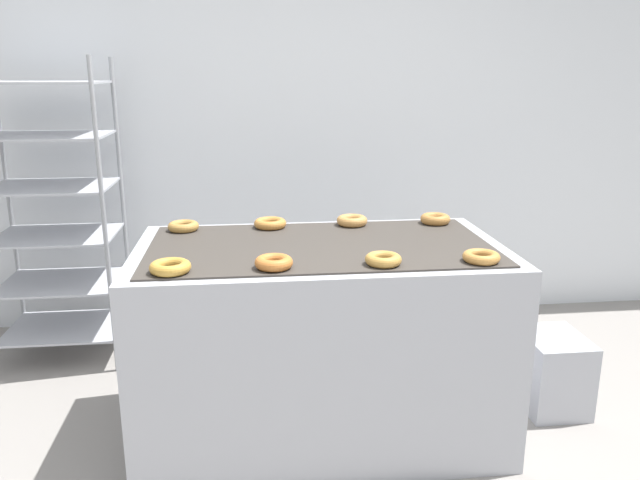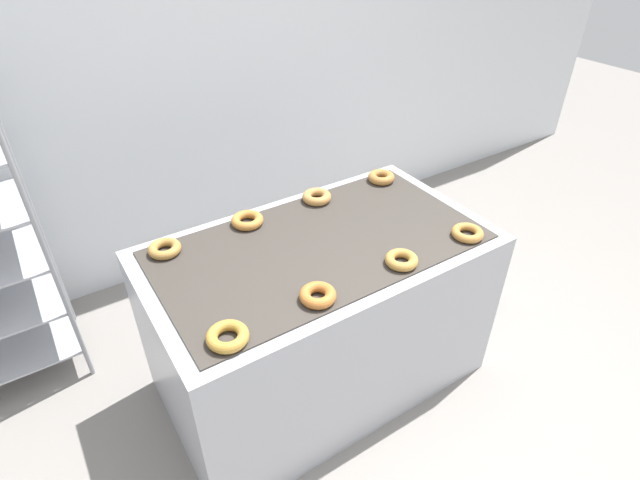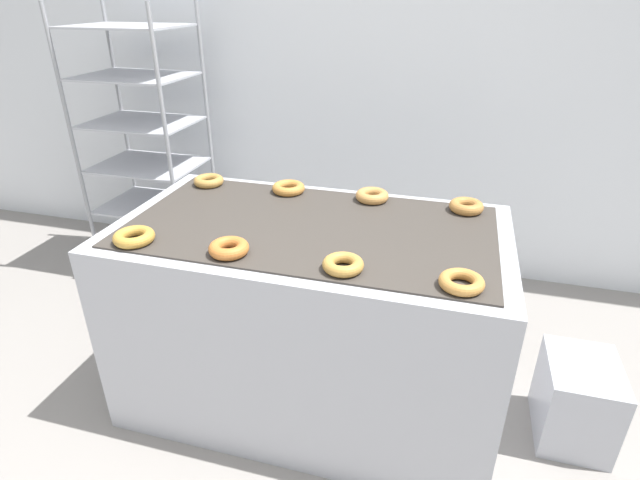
{
  "view_description": "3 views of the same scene",
  "coord_description": "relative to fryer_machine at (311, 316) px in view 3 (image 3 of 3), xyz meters",
  "views": [
    {
      "loc": [
        -0.29,
        -1.88,
        1.62
      ],
      "look_at": [
        0.0,
        0.7,
        0.91
      ],
      "focal_mm": 35.0,
      "sensor_mm": 36.0,
      "label": 1
    },
    {
      "loc": [
        -1.0,
        -0.85,
        2.2
      ],
      "look_at": [
        0.0,
        0.7,
        0.91
      ],
      "focal_mm": 28.0,
      "sensor_mm": 36.0,
      "label": 2
    },
    {
      "loc": [
        0.53,
        -1.06,
        1.75
      ],
      "look_at": [
        0.0,
        0.85,
        0.75
      ],
      "focal_mm": 28.0,
      "sensor_mm": 36.0,
      "label": 3
    }
  ],
  "objects": [
    {
      "name": "donut_far_right",
      "position": [
        0.61,
        0.32,
        0.47
      ],
      "size": [
        0.15,
        0.15,
        0.05
      ],
      "primitive_type": "torus",
      "color": "#A87136",
      "rests_on": "fryer_machine"
    },
    {
      "name": "donut_near_midleft",
      "position": [
        -0.21,
        -0.31,
        0.47
      ],
      "size": [
        0.15,
        0.15,
        0.05
      ],
      "primitive_type": "torus",
      "color": "#B6682C",
      "rests_on": "fryer_machine"
    },
    {
      "name": "donut_near_left",
      "position": [
        -0.6,
        -0.32,
        0.47
      ],
      "size": [
        0.15,
        0.15,
        0.04
      ],
      "primitive_type": "torus",
      "color": "#AF8132",
      "rests_on": "fryer_machine"
    },
    {
      "name": "baking_rack_cart",
      "position": [
        -1.38,
        0.95,
        0.42
      ],
      "size": [
        0.67,
        0.53,
        1.69
      ],
      "color": "gray",
      "rests_on": "ground_plane"
    },
    {
      "name": "donut_far_left",
      "position": [
        -0.61,
        0.32,
        0.47
      ],
      "size": [
        0.14,
        0.14,
        0.04
      ],
      "primitive_type": "torus",
      "color": "#A67939",
      "rests_on": "fryer_machine"
    },
    {
      "name": "donut_far_midright",
      "position": [
        0.19,
        0.33,
        0.47
      ],
      "size": [
        0.15,
        0.15,
        0.05
      ],
      "primitive_type": "torus",
      "color": "#B47E40",
      "rests_on": "fryer_machine"
    },
    {
      "name": "donut_near_midright",
      "position": [
        0.21,
        -0.31,
        0.47
      ],
      "size": [
        0.14,
        0.14,
        0.04
      ],
      "primitive_type": "torus",
      "color": "#AD7E38",
      "rests_on": "fryer_machine"
    },
    {
      "name": "donut_far_midleft",
      "position": [
        -0.2,
        0.33,
        0.47
      ],
      "size": [
        0.15,
        0.15,
        0.04
      ],
      "primitive_type": "torus",
      "color": "#B67834",
      "rests_on": "fryer_machine"
    },
    {
      "name": "wall_back",
      "position": [
        -0.0,
        1.42,
        0.96
      ],
      "size": [
        8.0,
        0.05,
        2.8
      ],
      "color": "silver",
      "rests_on": "ground_plane"
    },
    {
      "name": "glaze_bin",
      "position": [
        1.15,
        0.06,
        -0.26
      ],
      "size": [
        0.29,
        0.36,
        0.37
      ],
      "color": "#A8AAB2",
      "rests_on": "ground_plane"
    },
    {
      "name": "fryer_machine",
      "position": [
        0.0,
        0.0,
        0.0
      ],
      "size": [
        1.59,
        0.9,
        0.89
      ],
      "color": "#A8AAB2",
      "rests_on": "ground_plane"
    },
    {
      "name": "donut_near_right",
      "position": [
        0.6,
        -0.32,
        0.47
      ],
      "size": [
        0.15,
        0.15,
        0.04
      ],
      "primitive_type": "torus",
      "color": "#B17937",
      "rests_on": "fryer_machine"
    }
  ]
}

